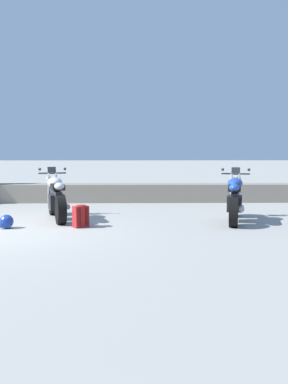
% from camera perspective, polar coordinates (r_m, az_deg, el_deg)
% --- Properties ---
extents(stone_wall, '(36.00, 0.80, 0.55)m').
position_cam_1_polar(stone_wall, '(13.44, -13.62, -0.12)').
color(stone_wall, gray).
rests_on(stone_wall, ground).
extents(motorcycle_silver_near_left, '(0.93, 2.01, 1.18)m').
position_cam_1_polar(motorcycle_silver_near_left, '(9.97, -11.71, -0.81)').
color(motorcycle_silver_near_left, black).
rests_on(motorcycle_silver_near_left, ground).
extents(motorcycle_blue_centre, '(0.82, 2.04, 1.18)m').
position_cam_1_polar(motorcycle_blue_centre, '(9.67, 12.08, -1.01)').
color(motorcycle_blue_centre, black).
rests_on(motorcycle_blue_centre, ground).
extents(rider_backpack, '(0.35, 0.34, 0.47)m').
position_cam_1_polar(rider_backpack, '(8.84, -8.50, -3.14)').
color(rider_backpack, '#A31E1E').
rests_on(rider_backpack, ground).
extents(rider_helmet, '(0.28, 0.28, 0.28)m').
position_cam_1_polar(rider_helmet, '(9.07, -17.98, -3.81)').
color(rider_helmet, navy).
rests_on(rider_helmet, ground).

